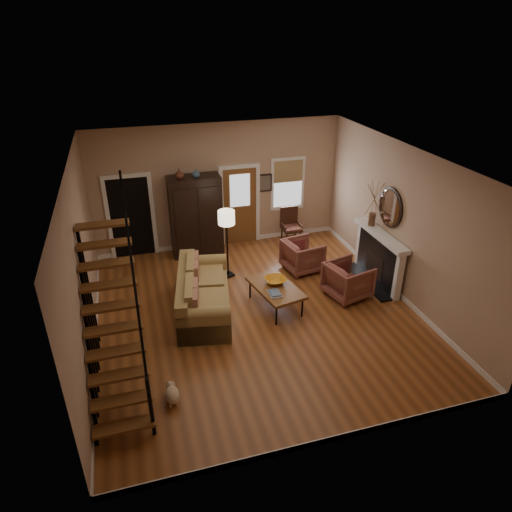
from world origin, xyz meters
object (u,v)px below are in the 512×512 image
object	(u,v)px
armoire	(196,216)
sofa	(204,293)
armchair_right	(303,256)
floor_lamp	(227,244)
side_chair	(291,227)
coffee_table	(275,297)
armchair_left	(348,280)

from	to	relation	value
armoire	sofa	bearing A→B (deg)	-97.07
armchair_right	floor_lamp	size ratio (longest dim) A/B	0.51
armoire	side_chair	world-z (taller)	armoire
coffee_table	side_chair	xyz separation A→B (m)	(1.40, 2.83, 0.26)
coffee_table	armchair_left	distance (m)	1.69
coffee_table	armchair_right	xyz separation A→B (m)	(1.16, 1.38, 0.14)
armoire	sofa	size ratio (longest dim) A/B	0.88
armoire	armchair_left	distance (m)	4.22
floor_lamp	sofa	bearing A→B (deg)	-121.87
armoire	armchair_right	size ratio (longest dim) A/B	2.44
armchair_right	floor_lamp	xyz separation A→B (m)	(-1.82, 0.23, 0.45)
sofa	side_chair	world-z (taller)	side_chair
armoire	armchair_right	distance (m)	2.92
coffee_table	side_chair	bearing A→B (deg)	63.66
armchair_left	coffee_table	bearing A→B (deg)	74.97
armoire	floor_lamp	size ratio (longest dim) A/B	1.25
side_chair	armchair_right	bearing A→B (deg)	-99.38
floor_lamp	side_chair	size ratio (longest dim) A/B	1.65
armchair_right	armchair_left	bearing A→B (deg)	-169.76
armoire	armchair_left	world-z (taller)	armoire
armchair_left	side_chair	bearing A→B (deg)	-8.36
armchair_left	armchair_right	world-z (taller)	armchair_left
armchair_left	side_chair	size ratio (longest dim) A/B	0.87
coffee_table	armchair_left	world-z (taller)	armchair_left
armoire	floor_lamp	distance (m)	1.52
armchair_left	armchair_right	bearing A→B (deg)	6.41
sofa	coffee_table	xyz separation A→B (m)	(1.49, -0.27, -0.19)
armoire	side_chair	size ratio (longest dim) A/B	2.06
sofa	armchair_right	xyz separation A→B (m)	(2.65, 1.10, -0.05)
coffee_table	floor_lamp	world-z (taller)	floor_lamp
sofa	armchair_right	distance (m)	2.87
armchair_left	side_chair	distance (m)	2.87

